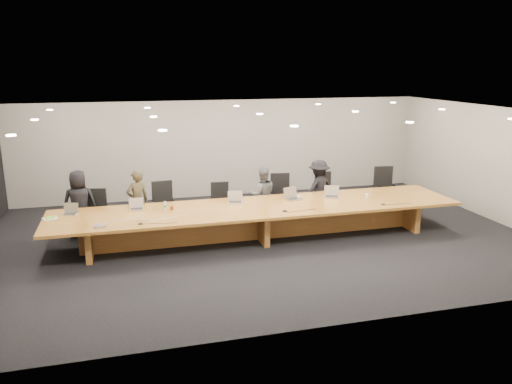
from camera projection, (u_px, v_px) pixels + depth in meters
ground at (259, 238)px, 11.17m from camera, size 12.00×12.00×0.00m
back_wall at (223, 148)px, 14.57m from camera, size 12.00×0.02×2.80m
conference_table at (260, 216)px, 11.04m from camera, size 9.00×1.80×0.75m
chair_far_left at (95, 212)px, 11.32m from camera, size 0.64×0.64×1.05m
chair_left at (165, 206)px, 11.66m from camera, size 0.65×0.65×1.15m
chair_mid_left at (221, 204)px, 12.04m from camera, size 0.56×0.56×1.03m
chair_mid_right at (281, 197)px, 12.47m from camera, size 0.66×0.66×1.15m
chair_right at (327, 194)px, 12.74m from camera, size 0.68×0.68×1.13m
chair_far_right at (386, 189)px, 13.10m from camera, size 0.68×0.68×1.20m
person_a at (80, 203)px, 11.21m from camera, size 0.75×0.50×1.51m
person_b at (138, 201)px, 11.51m from camera, size 0.62×0.51×1.45m
person_c at (263, 195)px, 12.22m from camera, size 0.70×0.56×1.36m
person_d at (319, 188)px, 12.66m from camera, size 1.07×0.83×1.46m
laptop_a at (69, 209)px, 10.34m from camera, size 0.34×0.29×0.23m
laptop_b at (136, 204)px, 10.70m from camera, size 0.31×0.22×0.24m
laptop_c at (235, 197)px, 11.23m from camera, size 0.37×0.30×0.26m
laptop_d at (294, 193)px, 11.49m from camera, size 0.44×0.39×0.29m
laptop_e at (332, 192)px, 11.69m from camera, size 0.41×0.35×0.27m
water_bottle at (165, 206)px, 10.64m from camera, size 0.08×0.08×0.19m
amber_mug at (172, 208)px, 10.70m from camera, size 0.07×0.07×0.09m
paper_cup_near at (299, 197)px, 11.55m from camera, size 0.09×0.09×0.08m
paper_cup_far at (367, 196)px, 11.66m from camera, size 0.09×0.09×0.10m
notepad at (50, 218)px, 10.09m from camera, size 0.33×0.30×0.02m
lime_gadget at (50, 218)px, 10.07m from camera, size 0.20×0.16×0.03m
av_box at (100, 226)px, 9.58m from camera, size 0.24×0.19×0.03m
mic_left at (140, 223)px, 9.74m from camera, size 0.15×0.15×0.03m
mic_center at (285, 211)px, 10.59m from camera, size 0.16×0.16×0.03m
mic_right at (383, 204)px, 11.10m from camera, size 0.12×0.12×0.03m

